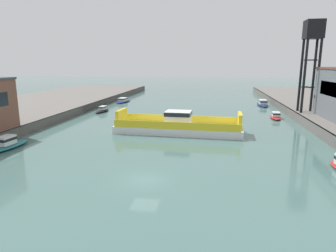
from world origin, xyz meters
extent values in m
plane|color=#476B66|center=(0.00, 0.00, 0.00)|extent=(400.00, 400.00, 0.00)
cube|color=#423D38|center=(-21.16, 20.00, 0.79)|extent=(0.30, 140.00, 1.59)
cube|color=#423D38|center=(21.16, 20.00, 0.79)|extent=(0.30, 140.00, 1.59)
cube|color=silver|center=(0.87, 18.86, 0.55)|extent=(19.44, 6.63, 1.10)
cube|color=yellow|center=(1.00, 21.66, 1.65)|extent=(18.40, 1.00, 1.10)
cube|color=yellow|center=(0.73, 16.07, 1.65)|extent=(18.40, 1.00, 1.10)
cube|color=silver|center=(0.87, 18.86, 2.21)|extent=(3.98, 3.32, 2.23)
cube|color=black|center=(0.87, 18.86, 2.98)|extent=(4.03, 3.37, 0.60)
cube|color=yellow|center=(9.95, 18.43, 2.20)|extent=(0.69, 4.02, 2.20)
cube|color=yellow|center=(-8.22, 19.30, 2.20)|extent=(0.69, 4.02, 2.20)
ellipsoid|color=navy|center=(18.38, 51.32, 0.24)|extent=(2.42, 8.10, 0.49)
cube|color=silver|center=(18.38, 50.71, 1.01)|extent=(1.68, 2.84, 1.06)
cube|color=black|center=(18.38, 50.71, 1.15)|extent=(1.72, 2.92, 0.32)
ellipsoid|color=#237075|center=(-18.99, 7.31, 0.29)|extent=(2.41, 6.12, 0.58)
cube|color=silver|center=(-19.03, 6.87, 1.13)|extent=(1.52, 2.19, 1.11)
cube|color=black|center=(-19.03, 6.87, 1.27)|extent=(1.57, 2.26, 0.33)
ellipsoid|color=navy|center=(-18.27, 52.54, 0.19)|extent=(2.98, 8.36, 0.39)
cube|color=silver|center=(-18.30, 51.93, 0.82)|extent=(1.92, 2.98, 0.86)
cube|color=black|center=(-18.30, 51.93, 0.93)|extent=(1.98, 3.06, 0.26)
ellipsoid|color=black|center=(-17.85, 35.62, 0.26)|extent=(2.07, 5.75, 0.53)
cube|color=silver|center=(-17.82, 36.04, 0.90)|extent=(1.28, 2.06, 0.74)
cube|color=black|center=(-17.82, 36.04, 0.99)|extent=(1.32, 2.12, 0.22)
ellipsoid|color=red|center=(18.06, 33.51, 0.24)|extent=(2.27, 5.78, 0.48)
cube|color=silver|center=(18.03, 33.08, 0.89)|extent=(1.44, 2.07, 0.81)
cube|color=black|center=(18.03, 33.08, 0.99)|extent=(1.48, 2.13, 0.24)
cylinder|color=black|center=(21.93, 33.49, 8.10)|extent=(0.44, 0.44, 13.03)
cylinder|color=black|center=(24.22, 33.49, 8.10)|extent=(0.44, 0.44, 13.03)
cylinder|color=black|center=(21.93, 31.21, 8.10)|extent=(0.44, 0.44, 13.03)
cylinder|color=black|center=(24.22, 31.21, 8.10)|extent=(0.44, 0.44, 13.03)
cube|color=black|center=(23.07, 32.35, 6.15)|extent=(2.28, 0.20, 0.20)
cube|color=black|center=(23.07, 32.35, 6.15)|extent=(0.20, 2.28, 0.20)
cube|color=black|center=(23.07, 32.35, 10.97)|extent=(2.28, 0.20, 0.20)
cube|color=black|center=(23.07, 32.35, 10.97)|extent=(0.20, 2.28, 0.20)
cube|color=black|center=(23.07, 32.35, 16.22)|extent=(2.97, 2.97, 3.20)
camera|label=1|loc=(5.89, -24.38, 10.36)|focal=31.20mm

